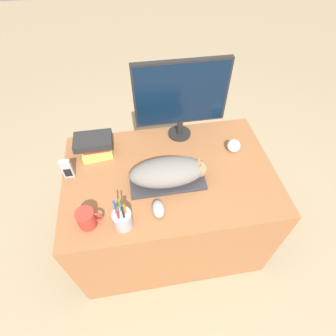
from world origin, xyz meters
TOP-DOWN VIEW (x-y plane):
  - ground_plane at (0.00, 0.00)m, footprint 12.00×12.00m
  - desk at (0.00, 0.38)m, footprint 1.17×0.77m
  - keyboard at (-0.02, 0.32)m, footprint 0.40×0.17m
  - cat at (-0.01, 0.32)m, footprint 0.41×0.18m
  - monitor at (0.11, 0.68)m, footprint 0.53×0.14m
  - computer_mouse at (-0.10, 0.15)m, footprint 0.06×0.10m
  - coffee_mug at (-0.43, 0.13)m, footprint 0.12×0.09m
  - pen_cup at (-0.27, 0.10)m, footprint 0.09×0.09m
  - baseball at (0.40, 0.49)m, footprint 0.08×0.08m
  - phone at (-0.54, 0.45)m, footprint 0.05×0.03m
  - book_stack at (-0.40, 0.61)m, footprint 0.22×0.18m

SIDE VIEW (x-z plane):
  - ground_plane at x=0.00m, z-range 0.00..0.00m
  - desk at x=0.00m, z-range 0.00..0.72m
  - keyboard at x=-0.02m, z-range 0.72..0.74m
  - computer_mouse at x=-0.10m, z-range 0.72..0.76m
  - baseball at x=0.40m, z-range 0.72..0.80m
  - coffee_mug at x=-0.43m, z-range 0.72..0.82m
  - pen_cup at x=-0.27m, z-range 0.67..0.87m
  - book_stack at x=-0.40m, z-range 0.72..0.83m
  - phone at x=-0.54m, z-range 0.72..0.84m
  - cat at x=-0.01m, z-range 0.74..0.87m
  - monitor at x=0.11m, z-range 0.76..1.25m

